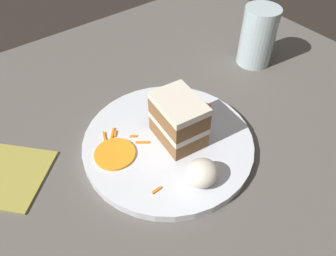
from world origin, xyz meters
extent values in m
plane|color=black|center=(0.00, 0.00, 0.00)|extent=(6.00, 6.00, 0.00)
cube|color=#56514C|center=(0.00, 0.00, 0.01)|extent=(1.12, 0.94, 0.02)
cylinder|color=silver|center=(0.01, 0.03, 0.03)|extent=(0.31, 0.31, 0.02)
cube|color=brown|center=(-0.01, 0.03, 0.06)|extent=(0.08, 0.10, 0.03)
cube|color=silver|center=(-0.01, 0.03, 0.08)|extent=(0.08, 0.10, 0.01)
cube|color=brown|center=(-0.01, 0.03, 0.10)|extent=(0.08, 0.10, 0.03)
cube|color=silver|center=(-0.01, 0.03, 0.12)|extent=(0.08, 0.10, 0.01)
ellipsoid|color=silver|center=(0.02, 0.13, 0.06)|extent=(0.06, 0.05, 0.04)
cylinder|color=orange|center=(0.10, 0.00, 0.04)|extent=(0.07, 0.07, 0.00)
cube|color=orange|center=(0.09, -0.05, 0.04)|extent=(0.01, 0.02, 0.00)
cube|color=orange|center=(0.05, -0.02, 0.04)|extent=(0.01, 0.01, 0.00)
cube|color=orange|center=(-0.11, 0.00, 0.04)|extent=(0.01, 0.02, 0.00)
cube|color=orange|center=(0.09, 0.10, 0.04)|extent=(0.02, 0.00, 0.00)
cube|color=orange|center=(0.07, -0.04, 0.04)|extent=(0.01, 0.01, 0.00)
cube|color=orange|center=(-0.04, -0.03, 0.04)|extent=(0.01, 0.02, 0.00)
cube|color=orange|center=(0.08, -0.04, 0.04)|extent=(0.02, 0.02, 0.00)
cube|color=orange|center=(-0.07, -0.01, 0.04)|extent=(0.01, 0.03, 0.00)
cube|color=orange|center=(0.05, 0.01, 0.04)|extent=(0.02, 0.02, 0.00)
cylinder|color=silver|center=(-0.32, -0.06, 0.09)|extent=(0.08, 0.08, 0.13)
cylinder|color=silver|center=(-0.32, -0.06, 0.05)|extent=(0.07, 0.07, 0.05)
camera|label=1|loc=(0.25, 0.34, 0.48)|focal=35.00mm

